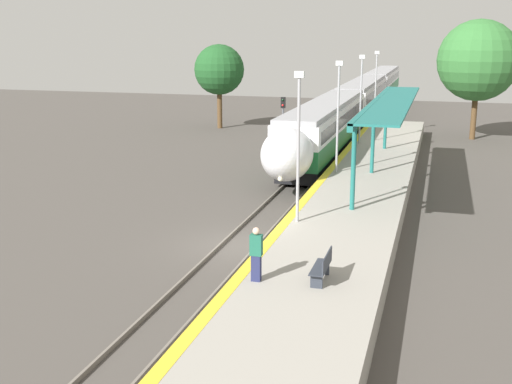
{
  "coord_description": "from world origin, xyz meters",
  "views": [
    {
      "loc": [
        7.36,
        -23.3,
        8.27
      ],
      "look_at": [
        0.55,
        0.3,
        2.17
      ],
      "focal_mm": 45.0,
      "sensor_mm": 36.0,
      "label": 1
    }
  ],
  "objects_px": {
    "person_waiting": "(256,253)",
    "railway_signal": "(283,122)",
    "train": "(361,99)",
    "lamppost_far": "(361,94)",
    "lamppost_mid": "(338,110)",
    "lamppost_farthest": "(376,83)",
    "platform_bench": "(323,267)",
    "lamppost_near": "(298,138)"
  },
  "relations": [
    {
      "from": "platform_bench",
      "to": "lamppost_farthest",
      "type": "relative_size",
      "value": 0.26
    },
    {
      "from": "train",
      "to": "lamppost_mid",
      "type": "xyz_separation_m",
      "value": [
        2.18,
        -27.91,
        2.17
      ]
    },
    {
      "from": "railway_signal",
      "to": "platform_bench",
      "type": "bearing_deg",
      "value": -73.35
    },
    {
      "from": "train",
      "to": "platform_bench",
      "type": "distance_m",
      "value": 43.7
    },
    {
      "from": "railway_signal",
      "to": "lamppost_near",
      "type": "distance_m",
      "value": 17.72
    },
    {
      "from": "lamppost_near",
      "to": "lamppost_farthest",
      "type": "bearing_deg",
      "value": 90.0
    },
    {
      "from": "lamppost_mid",
      "to": "lamppost_farthest",
      "type": "height_order",
      "value": "same"
    },
    {
      "from": "lamppost_near",
      "to": "platform_bench",
      "type": "bearing_deg",
      "value": -70.51
    },
    {
      "from": "platform_bench",
      "to": "lamppost_mid",
      "type": "xyz_separation_m",
      "value": [
        -2.11,
        15.57,
        2.85
      ]
    },
    {
      "from": "person_waiting",
      "to": "lamppost_far",
      "type": "height_order",
      "value": "lamppost_far"
    },
    {
      "from": "platform_bench",
      "to": "person_waiting",
      "type": "xyz_separation_m",
      "value": [
        -1.93,
        -0.51,
        0.4
      ]
    },
    {
      "from": "lamppost_mid",
      "to": "lamppost_far",
      "type": "xyz_separation_m",
      "value": [
        0.0,
        9.62,
        0.0
      ]
    },
    {
      "from": "train",
      "to": "lamppost_near",
      "type": "bearing_deg",
      "value": -86.67
    },
    {
      "from": "platform_bench",
      "to": "lamppost_far",
      "type": "bearing_deg",
      "value": 94.78
    },
    {
      "from": "train",
      "to": "lamppost_far",
      "type": "distance_m",
      "value": 18.55
    },
    {
      "from": "lamppost_near",
      "to": "lamppost_mid",
      "type": "height_order",
      "value": "same"
    },
    {
      "from": "person_waiting",
      "to": "lamppost_mid",
      "type": "relative_size",
      "value": 0.29
    },
    {
      "from": "platform_bench",
      "to": "lamppost_far",
      "type": "relative_size",
      "value": 0.26
    },
    {
      "from": "train",
      "to": "person_waiting",
      "type": "relative_size",
      "value": 38.2
    },
    {
      "from": "person_waiting",
      "to": "lamppost_farthest",
      "type": "distance_m",
      "value": 35.41
    },
    {
      "from": "platform_bench",
      "to": "lamppost_mid",
      "type": "distance_m",
      "value": 15.97
    },
    {
      "from": "train",
      "to": "railway_signal",
      "type": "height_order",
      "value": "railway_signal"
    },
    {
      "from": "person_waiting",
      "to": "lamppost_mid",
      "type": "height_order",
      "value": "lamppost_mid"
    },
    {
      "from": "train",
      "to": "lamppost_far",
      "type": "relative_size",
      "value": 10.92
    },
    {
      "from": "lamppost_near",
      "to": "lamppost_far",
      "type": "height_order",
      "value": "same"
    },
    {
      "from": "lamppost_far",
      "to": "lamppost_farthest",
      "type": "distance_m",
      "value": 9.62
    },
    {
      "from": "lamppost_near",
      "to": "lamppost_farthest",
      "type": "height_order",
      "value": "same"
    },
    {
      "from": "lamppost_near",
      "to": "lamppost_mid",
      "type": "relative_size",
      "value": 1.0
    },
    {
      "from": "lamppost_far",
      "to": "lamppost_farthest",
      "type": "xyz_separation_m",
      "value": [
        0.0,
        9.62,
        0.0
      ]
    },
    {
      "from": "person_waiting",
      "to": "lamppost_far",
      "type": "xyz_separation_m",
      "value": [
        -0.18,
        25.7,
        2.45
      ]
    },
    {
      "from": "person_waiting",
      "to": "railway_signal",
      "type": "relative_size",
      "value": 0.4
    },
    {
      "from": "lamppost_near",
      "to": "lamppost_farthest",
      "type": "xyz_separation_m",
      "value": [
        0.0,
        28.86,
        0.0
      ]
    },
    {
      "from": "platform_bench",
      "to": "railway_signal",
      "type": "distance_m",
      "value": 23.96
    },
    {
      "from": "railway_signal",
      "to": "lamppost_near",
      "type": "xyz_separation_m",
      "value": [
        4.75,
        -16.98,
        1.77
      ]
    },
    {
      "from": "platform_bench",
      "to": "train",
      "type": "bearing_deg",
      "value": 95.64
    },
    {
      "from": "person_waiting",
      "to": "lamppost_mid",
      "type": "xyz_separation_m",
      "value": [
        -0.18,
        16.08,
        2.45
      ]
    },
    {
      "from": "lamppost_near",
      "to": "lamppost_mid",
      "type": "xyz_separation_m",
      "value": [
        0.0,
        9.62,
        0.0
      ]
    },
    {
      "from": "lamppost_mid",
      "to": "person_waiting",
      "type": "bearing_deg",
      "value": -89.36
    },
    {
      "from": "train",
      "to": "lamppost_near",
      "type": "xyz_separation_m",
      "value": [
        2.18,
        -37.53,
        2.17
      ]
    },
    {
      "from": "lamppost_near",
      "to": "train",
      "type": "bearing_deg",
      "value": 93.33
    },
    {
      "from": "lamppost_mid",
      "to": "lamppost_far",
      "type": "bearing_deg",
      "value": 90.0
    },
    {
      "from": "platform_bench",
      "to": "lamppost_mid",
      "type": "relative_size",
      "value": 0.26
    }
  ]
}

